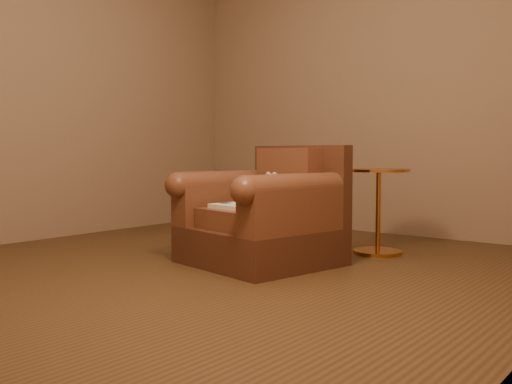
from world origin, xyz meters
The scene contains 6 objects.
floor centered at (0.00, 0.00, 0.00)m, with size 4.00×4.00×0.00m, color #4F371B.
room centered at (0.00, 0.00, 1.71)m, with size 4.02×4.02×2.71m.
armchair centered at (0.15, 0.17, 0.31)m, with size 1.03×1.00×0.80m.
teddy_bear centered at (0.12, 0.25, 0.47)m, with size 0.17×0.20×0.24m.
guidebook centered at (0.10, -0.04, 0.40)m, with size 0.41×0.28×0.03m.
side_table centered at (0.60, 0.97, 0.34)m, with size 0.45×0.45×0.63m.
Camera 1 is at (2.51, -2.87, 0.75)m, focal length 40.00 mm.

